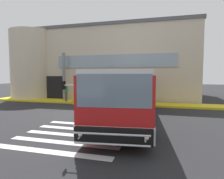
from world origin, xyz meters
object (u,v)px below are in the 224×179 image
passenger_near_column (66,91)px  passenger_by_doorway (81,90)px  passenger_at_curb_edge (88,91)px  entry_support_column (64,76)px  bus_main_foreground (126,95)px  safety_bollard_yellow (73,99)px

passenger_near_column → passenger_by_doorway: 1.39m
passenger_at_curb_edge → entry_support_column: bearing=164.0°
entry_support_column → bus_main_foreground: 9.36m
passenger_near_column → safety_bollard_yellow: bearing=-33.5°
passenger_by_doorway → passenger_at_curb_edge: 1.07m
entry_support_column → passenger_by_doorway: bearing=-7.6°
passenger_at_curb_edge → passenger_by_doorway: bearing=148.8°
passenger_at_curb_edge → safety_bollard_yellow: passenger_at_curb_edge is taller
entry_support_column → passenger_at_curb_edge: 3.21m
entry_support_column → passenger_near_column: entry_support_column is taller
passenger_near_column → safety_bollard_yellow: (1.08, -0.72, -0.63)m
passenger_at_curb_edge → bus_main_foreground: bearing=-48.6°
passenger_by_doorway → safety_bollard_yellow: (-0.03, -1.54, -0.63)m
passenger_at_curb_edge → safety_bollard_yellow: (-0.95, -0.99, -0.66)m
entry_support_column → passenger_at_curb_edge: bearing=-16.0°
passenger_near_column → passenger_by_doorway: same height
entry_support_column → passenger_near_column: (0.80, -1.08, -1.31)m
bus_main_foreground → safety_bollard_yellow: 6.76m
passenger_at_curb_edge → safety_bollard_yellow: bearing=-133.7°
passenger_at_curb_edge → safety_bollard_yellow: size_ratio=1.86×
passenger_near_column → passenger_by_doorway: size_ratio=1.00×
passenger_near_column → entry_support_column: bearing=126.5°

